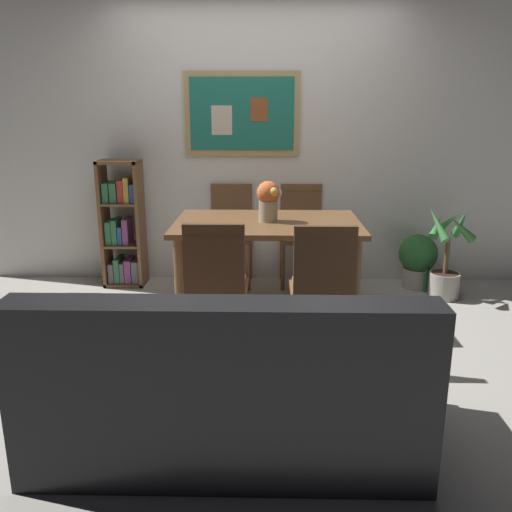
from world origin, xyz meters
name	(u,v)px	position (x,y,z in m)	size (l,w,h in m)	color
ground_plane	(251,338)	(0.00, 0.00, 0.00)	(12.00, 12.00, 0.00)	#B7B2A8
wall_back_with_painting	(255,140)	(0.00, 1.45, 1.30)	(5.20, 0.14, 2.60)	silver
dining_table	(267,233)	(0.11, 0.51, 0.65)	(1.42, 0.95, 0.75)	brown
dining_chair_far_left	(231,226)	(-0.22, 1.28, 0.54)	(0.40, 0.41, 0.91)	brown
dining_chair_near_right	(322,280)	(0.46, -0.30, 0.54)	(0.40, 0.41, 0.91)	brown
dining_chair_far_right	(301,226)	(0.42, 1.30, 0.54)	(0.40, 0.41, 0.91)	brown
dining_chair_near_left	(216,277)	(-0.22, -0.26, 0.54)	(0.40, 0.41, 0.91)	brown
leather_couch	(228,389)	(-0.07, -1.27, 0.31)	(1.80, 0.84, 0.84)	black
bookshelf	(123,228)	(-1.20, 1.19, 0.53)	(0.36, 0.28, 1.14)	brown
potted_ivy	(418,259)	(1.47, 1.15, 0.27)	(0.35, 0.35, 0.57)	#B2ADA3
potted_palm	(446,263)	(1.64, 0.88, 0.31)	(0.41, 0.40, 0.80)	#B2ADA3
flower_vase	(269,199)	(0.12, 0.51, 0.92)	(0.19, 0.19, 0.31)	tan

